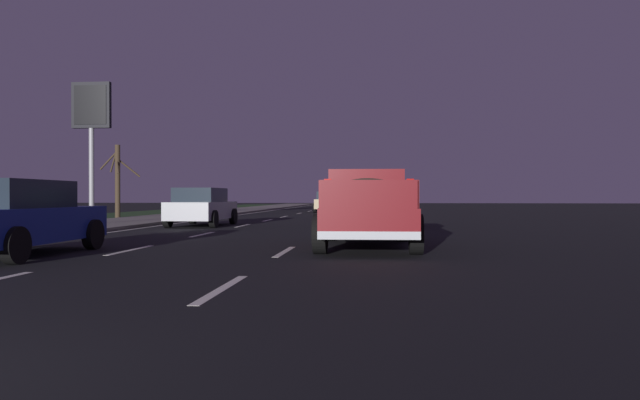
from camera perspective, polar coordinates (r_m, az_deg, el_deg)
ground at (r=29.91m, az=-1.55°, el=-1.94°), size 144.00×144.00×0.00m
sidewalk_shoulder at (r=31.73m, az=-15.03°, el=-1.71°), size 108.00×4.00×0.12m
grass_verge at (r=33.83m, az=-22.97°, el=-1.70°), size 108.00×6.00×0.01m
lane_markings at (r=34.05m, az=-5.79°, el=-1.65°), size 108.45×7.04×0.01m
pickup_truck at (r=14.12m, az=4.54°, el=-0.57°), size 5.49×2.41×1.87m
sedan_silver at (r=24.27m, az=-11.42°, el=-0.64°), size 4.41×2.03×1.54m
sedan_blue at (r=13.39m, az=-27.60°, el=-1.50°), size 4.44×2.09×1.54m
sedan_tan at (r=43.58m, az=0.89°, el=-0.18°), size 4.40×2.03×1.54m
sedan_black at (r=23.62m, az=4.96°, el=-0.66°), size 4.44×2.08×1.54m
gas_price_sign at (r=30.36m, az=-21.36°, el=7.53°), size 0.27×1.90×6.67m
bare_tree_far at (r=34.39m, az=-19.10°, el=1.99°), size 1.42×2.35×4.06m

